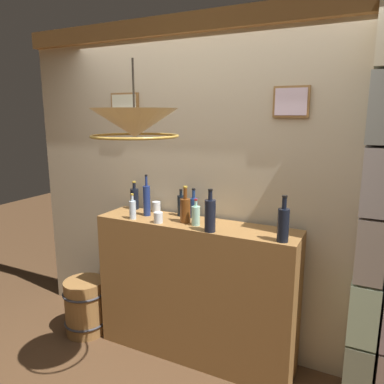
{
  "coord_description": "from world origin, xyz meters",
  "views": [
    {
      "loc": [
        1.18,
        -1.59,
        1.94
      ],
      "look_at": [
        0.0,
        0.78,
        1.37
      ],
      "focal_mm": 34.34,
      "sensor_mm": 36.0,
      "label": 1
    }
  ],
  "objects": [
    {
      "name": "liquor_bottle_sherry",
      "position": [
        -0.19,
        0.96,
        1.21
      ],
      "size": [
        0.06,
        0.06,
        0.22
      ],
      "color": "black",
      "rests_on": "bar_shelf_unit"
    },
    {
      "name": "liquor_bottle_tequila",
      "position": [
        0.19,
        0.69,
        1.24
      ],
      "size": [
        0.08,
        0.08,
        0.31
      ],
      "color": "black",
      "rests_on": "bar_shelf_unit"
    },
    {
      "name": "liquor_bottle_vodka",
      "position": [
        0.69,
        0.71,
        1.24
      ],
      "size": [
        0.08,
        0.08,
        0.31
      ],
      "color": "black",
      "rests_on": "bar_shelf_unit"
    },
    {
      "name": "glass_tumbler_highball",
      "position": [
        -0.44,
        0.98,
        1.17
      ],
      "size": [
        0.07,
        0.07,
        0.09
      ],
      "color": "silver",
      "rests_on": "bar_shelf_unit"
    },
    {
      "name": "pendant_lamp",
      "position": [
        -0.07,
        0.18,
        1.88
      ],
      "size": [
        0.51,
        0.51,
        0.44
      ],
      "color": "beige"
    },
    {
      "name": "glass_tumbler_rocks",
      "position": [
        -0.25,
        0.71,
        1.16
      ],
      "size": [
        0.07,
        0.07,
        0.08
      ],
      "color": "silver",
      "rests_on": "bar_shelf_unit"
    },
    {
      "name": "panelled_rear_partition",
      "position": [
        -0.0,
        1.1,
        1.42
      ],
      "size": [
        3.52,
        0.15,
        2.68
      ],
      "color": "#BCAD8E",
      "rests_on": "ground"
    },
    {
      "name": "liquor_bottle_scotch",
      "position": [
        0.03,
        0.78,
        1.2
      ],
      "size": [
        0.06,
        0.06,
        0.2
      ],
      "color": "#A2D8BF",
      "rests_on": "bar_shelf_unit"
    },
    {
      "name": "wooden_barrel",
      "position": [
        -1.02,
        0.68,
        0.25
      ],
      "size": [
        0.38,
        0.38,
        0.49
      ],
      "color": "olive",
      "rests_on": "ground"
    },
    {
      "name": "liquor_bottle_amaro",
      "position": [
        -0.07,
        0.81,
        1.22
      ],
      "size": [
        0.08,
        0.08,
        0.28
      ],
      "color": "#633313",
      "rests_on": "bar_shelf_unit"
    },
    {
      "name": "liquor_bottle_gin",
      "position": [
        -0.49,
        0.71,
        1.2
      ],
      "size": [
        0.05,
        0.05,
        0.2
      ],
      "color": "silver",
      "rests_on": "bar_shelf_unit"
    },
    {
      "name": "liquor_bottle_brandy",
      "position": [
        -0.65,
        0.97,
        1.22
      ],
      "size": [
        0.07,
        0.07,
        0.25
      ],
      "color": "black",
      "rests_on": "bar_shelf_unit"
    },
    {
      "name": "bar_shelf_unit",
      "position": [
        0.0,
        0.83,
        0.56
      ],
      "size": [
        1.6,
        0.37,
        1.12
      ],
      "primitive_type": "cube",
      "color": "olive",
      "rests_on": "ground"
    },
    {
      "name": "liquor_bottle_vermouth",
      "position": [
        -0.07,
        0.96,
        1.21
      ],
      "size": [
        0.06,
        0.06,
        0.24
      ],
      "color": "navy",
      "rests_on": "bar_shelf_unit"
    },
    {
      "name": "liquor_bottle_rum",
      "position": [
        -0.44,
        0.84,
        1.25
      ],
      "size": [
        0.06,
        0.06,
        0.34
      ],
      "color": "navy",
      "rests_on": "bar_shelf_unit"
    }
  ]
}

